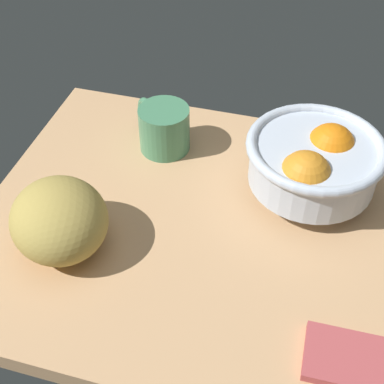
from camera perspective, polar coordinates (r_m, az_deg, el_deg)
ground_plane at (r=81.77cm, az=6.19°, el=-4.87°), size 81.22×55.50×3.00cm
fruit_bowl at (r=83.68cm, az=12.58°, el=3.06°), size 20.70×20.70×11.18cm
bread_loaf at (r=77.26cm, az=-13.62°, el=-2.81°), size 19.69×19.88×9.89cm
napkin_folded at (r=70.40cm, az=17.26°, el=-16.55°), size 13.76×7.80×1.24cm
mug at (r=92.21cm, az=-3.00°, el=6.66°), size 10.88×9.98×7.76cm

